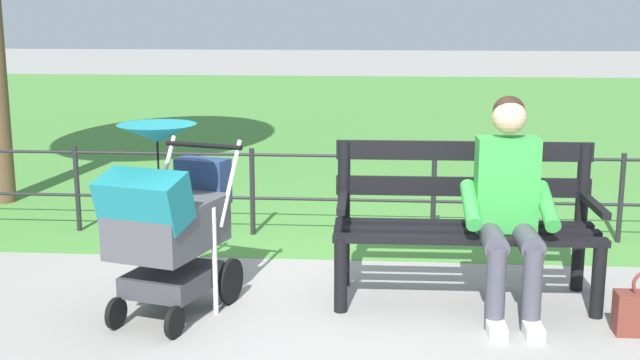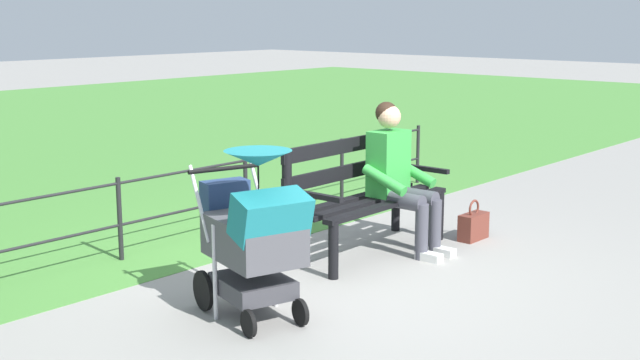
# 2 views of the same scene
# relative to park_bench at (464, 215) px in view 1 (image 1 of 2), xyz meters

# --- Properties ---
(ground_plane) EXTENTS (60.00, 60.00, 0.00)m
(ground_plane) POSITION_rel_park_bench_xyz_m (0.82, 0.12, -0.53)
(ground_plane) COLOR gray
(grass_lawn) EXTENTS (40.00, 16.00, 0.01)m
(grass_lawn) POSITION_rel_park_bench_xyz_m (0.82, -8.68, -0.52)
(grass_lawn) COLOR #478438
(grass_lawn) RESTS_ON ground
(park_bench) EXTENTS (1.61, 0.62, 0.96)m
(park_bench) POSITION_rel_park_bench_xyz_m (0.00, 0.00, 0.00)
(park_bench) COLOR black
(park_bench) RESTS_ON ground
(person_on_bench) EXTENTS (0.54, 0.74, 1.28)m
(person_on_bench) POSITION_rel_park_bench_xyz_m (-0.23, 0.22, 0.15)
(person_on_bench) COLOR #42424C
(person_on_bench) RESTS_ON ground
(stroller) EXTENTS (0.72, 0.98, 1.15)m
(stroller) POSITION_rel_park_bench_xyz_m (1.74, 0.48, 0.07)
(stroller) COLOR black
(stroller) RESTS_ON ground
(park_fence) EXTENTS (7.16, 0.04, 0.70)m
(park_fence) POSITION_rel_park_bench_xyz_m (0.82, -1.31, -0.11)
(park_fence) COLOR black
(park_fence) RESTS_ON ground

